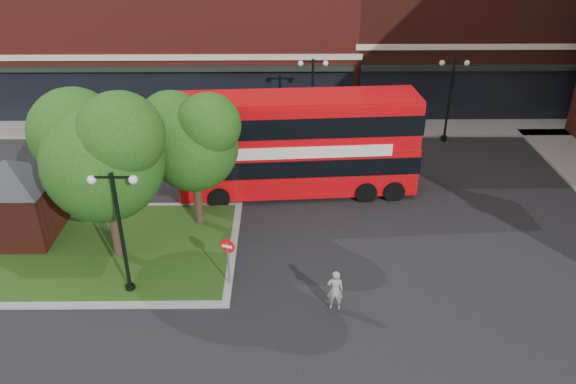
{
  "coord_description": "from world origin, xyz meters",
  "views": [
    {
      "loc": [
        0.25,
        -16.7,
        13.38
      ],
      "look_at": [
        0.48,
        4.36,
        2.0
      ],
      "focal_mm": 35.0,
      "sensor_mm": 36.0,
      "label": 1
    }
  ],
  "objects_px": {
    "car_silver": "(269,122)",
    "bus": "(298,138)",
    "woman": "(335,290)",
    "car_white": "(340,122)"
  },
  "relations": [
    {
      "from": "woman",
      "to": "bus",
      "type": "bearing_deg",
      "value": -78.64
    },
    {
      "from": "car_silver",
      "to": "car_white",
      "type": "height_order",
      "value": "car_silver"
    },
    {
      "from": "bus",
      "to": "woman",
      "type": "distance_m",
      "value": 9.28
    },
    {
      "from": "bus",
      "to": "woman",
      "type": "relative_size",
      "value": 7.15
    },
    {
      "from": "car_silver",
      "to": "bus",
      "type": "bearing_deg",
      "value": -165.59
    },
    {
      "from": "woman",
      "to": "car_silver",
      "type": "distance_m",
      "value": 17.02
    },
    {
      "from": "car_white",
      "to": "bus",
      "type": "bearing_deg",
      "value": 161.76
    },
    {
      "from": "woman",
      "to": "car_white",
      "type": "distance_m",
      "value": 16.9
    },
    {
      "from": "car_silver",
      "to": "car_white",
      "type": "relative_size",
      "value": 1.05
    },
    {
      "from": "bus",
      "to": "car_silver",
      "type": "relative_size",
      "value": 2.97
    }
  ]
}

